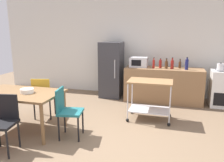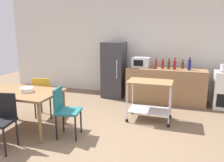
{
  "view_description": "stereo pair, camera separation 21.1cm",
  "coord_description": "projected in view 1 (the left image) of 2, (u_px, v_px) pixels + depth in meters",
  "views": [
    {
      "loc": [
        1.14,
        -3.33,
        1.86
      ],
      "look_at": [
        -0.12,
        1.2,
        0.8
      ],
      "focal_mm": 36.05,
      "sensor_mm": 36.0,
      "label": 1
    },
    {
      "loc": [
        1.34,
        -3.27,
        1.86
      ],
      "look_at": [
        -0.12,
        1.2,
        0.8
      ],
      "focal_mm": 36.05,
      "sensor_mm": 36.0,
      "label": 2
    }
  ],
  "objects": [
    {
      "name": "chair_teal",
      "position": [
        67.0,
        109.0,
        3.91
      ],
      "size": [
        0.46,
        0.46,
        0.89
      ],
      "rotation": [
        0.0,
        0.0,
        1.75
      ],
      "color": "#1E666B",
      "rests_on": "ground_plane"
    },
    {
      "name": "bottle_hot_sauce",
      "position": [
        187.0,
        64.0,
        5.6
      ],
      "size": [
        0.08,
        0.08,
        0.31
      ],
      "color": "navy",
      "rests_on": "kitchen_counter"
    },
    {
      "name": "kettle",
      "position": [
        221.0,
        67.0,
        5.4
      ],
      "size": [
        0.24,
        0.17,
        0.19
      ],
      "color": "silver",
      "rests_on": "stove_oven"
    },
    {
      "name": "bottle_sesame_oil",
      "position": [
        166.0,
        64.0,
        5.75
      ],
      "size": [
        0.07,
        0.07,
        0.27
      ],
      "color": "#4C2D19",
      "rests_on": "kitchen_counter"
    },
    {
      "name": "dining_table",
      "position": [
        20.0,
        96.0,
        4.15
      ],
      "size": [
        1.5,
        0.9,
        0.75
      ],
      "color": "brown",
      "rests_on": "ground_plane"
    },
    {
      "name": "stove_oven",
      "position": [
        223.0,
        88.0,
        5.58
      ],
      "size": [
        0.6,
        0.61,
        0.92
      ],
      "color": "white",
      "rests_on": "ground_plane"
    },
    {
      "name": "chair_mustard",
      "position": [
        43.0,
        95.0,
        4.78
      ],
      "size": [
        0.48,
        0.48,
        0.89
      ],
      "rotation": [
        0.0,
        0.0,
        3.38
      ],
      "color": "gold",
      "rests_on": "ground_plane"
    },
    {
      "name": "bottle_vinegar",
      "position": [
        160.0,
        64.0,
        5.85
      ],
      "size": [
        0.07,
        0.07,
        0.25
      ],
      "color": "maroon",
      "rests_on": "kitchen_counter"
    },
    {
      "name": "fruit_bowl",
      "position": [
        27.0,
        91.0,
        4.08
      ],
      "size": [
        0.24,
        0.24,
        0.08
      ],
      "primitive_type": "cylinder",
      "color": "white",
      "rests_on": "dining_table"
    },
    {
      "name": "bottle_soda",
      "position": [
        172.0,
        64.0,
        5.71
      ],
      "size": [
        0.08,
        0.08,
        0.29
      ],
      "color": "maroon",
      "rests_on": "kitchen_counter"
    },
    {
      "name": "microwave",
      "position": [
        139.0,
        62.0,
        6.02
      ],
      "size": [
        0.46,
        0.35,
        0.26
      ],
      "color": "silver",
      "rests_on": "kitchen_counter"
    },
    {
      "name": "ground_plane",
      "position": [
        100.0,
        142.0,
        3.83
      ],
      "size": [
        12.0,
        12.0,
        0.0
      ],
      "primitive_type": "plane",
      "color": "brown"
    },
    {
      "name": "bottle_wine",
      "position": [
        180.0,
        65.0,
        5.81
      ],
      "size": [
        0.06,
        0.06,
        0.24
      ],
      "color": "#4C2D19",
      "rests_on": "kitchen_counter"
    },
    {
      "name": "kitchen_counter",
      "position": [
        163.0,
        85.0,
        5.94
      ],
      "size": [
        2.0,
        0.64,
        0.9
      ],
      "primitive_type": "cube",
      "color": "olive",
      "rests_on": "ground_plane"
    },
    {
      "name": "kitchen_cart",
      "position": [
        150.0,
        94.0,
        4.69
      ],
      "size": [
        0.91,
        0.57,
        0.85
      ],
      "color": "olive",
      "rests_on": "ground_plane"
    },
    {
      "name": "bottle_olive_oil",
      "position": [
        154.0,
        64.0,
        5.81
      ],
      "size": [
        0.06,
        0.06,
        0.28
      ],
      "color": "maroon",
      "rests_on": "kitchen_counter"
    },
    {
      "name": "refrigerator",
      "position": [
        111.0,
        70.0,
        6.34
      ],
      "size": [
        0.6,
        0.63,
        1.55
      ],
      "color": "#333338",
      "rests_on": "ground_plane"
    },
    {
      "name": "chair_black",
      "position": [
        3.0,
        120.0,
        3.46
      ],
      "size": [
        0.46,
        0.46,
        0.89
      ],
      "rotation": [
        0.0,
        0.0,
        0.18
      ],
      "color": "black",
      "rests_on": "ground_plane"
    },
    {
      "name": "back_wall",
      "position": [
        134.0,
        45.0,
        6.52
      ],
      "size": [
        8.4,
        0.12,
        2.9
      ],
      "primitive_type": "cube",
      "color": "silver",
      "rests_on": "ground_plane"
    }
  ]
}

